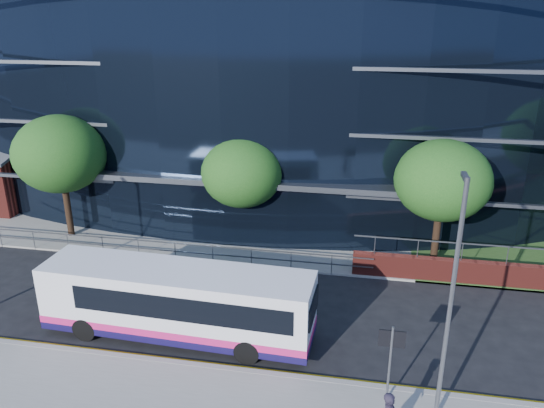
% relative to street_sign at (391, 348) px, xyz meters
% --- Properties ---
extents(ground, '(200.00, 200.00, 0.00)m').
position_rel_street_sign_xyz_m(ground, '(-4.50, 1.59, -2.15)').
color(ground, black).
rests_on(ground, ground).
extents(kerb, '(80.00, 0.25, 0.16)m').
position_rel_street_sign_xyz_m(kerb, '(-4.50, 0.59, -2.07)').
color(kerb, gray).
rests_on(kerb, ground).
extents(yellow_line_outer, '(80.00, 0.08, 0.01)m').
position_rel_street_sign_xyz_m(yellow_line_outer, '(-4.50, 0.79, -2.14)').
color(yellow_line_outer, gold).
rests_on(yellow_line_outer, ground).
extents(yellow_line_inner, '(80.00, 0.08, 0.01)m').
position_rel_street_sign_xyz_m(yellow_line_inner, '(-4.50, 0.94, -2.14)').
color(yellow_line_inner, gold).
rests_on(yellow_line_inner, ground).
extents(far_forecourt, '(50.00, 8.00, 0.10)m').
position_rel_street_sign_xyz_m(far_forecourt, '(-10.50, 12.59, -2.10)').
color(far_forecourt, gray).
rests_on(far_forecourt, ground).
extents(glass_office, '(44.00, 23.10, 16.00)m').
position_rel_street_sign_xyz_m(glass_office, '(-8.50, 22.44, 5.85)').
color(glass_office, black).
rests_on(glass_office, ground).
extents(guard_railings, '(24.00, 0.05, 1.10)m').
position_rel_street_sign_xyz_m(guard_railings, '(-12.50, 8.59, -1.33)').
color(guard_railings, slate).
rests_on(guard_railings, ground).
extents(street_sign, '(0.85, 0.09, 2.80)m').
position_rel_street_sign_xyz_m(street_sign, '(0.00, 0.00, 0.00)').
color(street_sign, slate).
rests_on(street_sign, pavement_near).
extents(tree_far_a, '(4.95, 4.95, 6.98)m').
position_rel_street_sign_xyz_m(tree_far_a, '(-17.50, 10.59, 2.71)').
color(tree_far_a, black).
rests_on(tree_far_a, ground).
extents(tree_far_b, '(4.29, 4.29, 6.05)m').
position_rel_street_sign_xyz_m(tree_far_b, '(-7.50, 11.09, 2.06)').
color(tree_far_b, black).
rests_on(tree_far_b, ground).
extents(tree_far_c, '(4.62, 4.62, 6.51)m').
position_rel_street_sign_xyz_m(tree_far_c, '(2.50, 10.59, 2.39)').
color(tree_far_c, black).
rests_on(tree_far_c, ground).
extents(streetlight_east, '(0.15, 0.77, 8.00)m').
position_rel_street_sign_xyz_m(streetlight_east, '(1.50, -0.59, 2.29)').
color(streetlight_east, slate).
rests_on(streetlight_east, pavement_near).
extents(city_bus, '(10.85, 2.90, 2.91)m').
position_rel_street_sign_xyz_m(city_bus, '(-7.99, 2.41, -0.61)').
color(city_bus, white).
rests_on(city_bus, ground).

